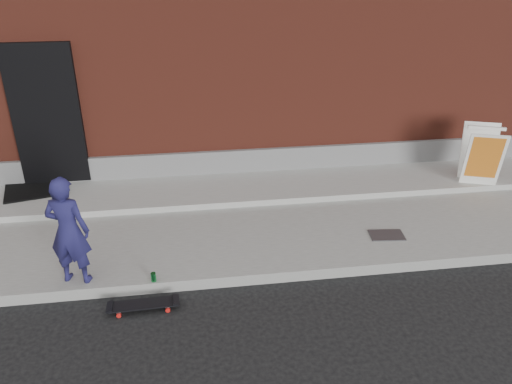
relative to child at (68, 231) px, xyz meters
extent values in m
plane|color=black|center=(1.85, -0.21, -0.83)|extent=(80.00, 80.00, 0.00)
cube|color=gray|center=(1.85, 1.29, -0.76)|extent=(20.00, 3.00, 0.15)
cube|color=gray|center=(1.85, 2.19, -0.63)|extent=(20.00, 1.20, 0.10)
cube|color=maroon|center=(1.85, 6.79, 1.67)|extent=(20.00, 8.00, 5.00)
cube|color=slate|center=(1.85, 2.76, -0.38)|extent=(20.00, 0.10, 0.40)
cube|color=black|center=(-0.75, 2.75, 0.57)|extent=(1.05, 0.12, 2.25)
imported|color=#1C1A4B|center=(0.00, 0.00, 0.00)|extent=(0.56, 0.43, 1.36)
cylinder|color=red|center=(1.08, -0.40, -0.80)|extent=(0.06, 0.03, 0.05)
cylinder|color=red|center=(1.08, -0.58, -0.80)|extent=(0.06, 0.03, 0.05)
cylinder|color=red|center=(0.53, -0.42, -0.80)|extent=(0.06, 0.03, 0.05)
cylinder|color=red|center=(0.54, -0.59, -0.80)|extent=(0.06, 0.03, 0.05)
cube|color=silver|center=(1.08, -0.49, -0.77)|extent=(0.06, 0.17, 0.02)
cube|color=silver|center=(0.53, -0.51, -0.77)|extent=(0.06, 0.17, 0.02)
cube|color=black|center=(0.81, -0.50, -0.75)|extent=(0.80, 0.23, 0.02)
cube|color=white|center=(6.10, 1.59, -0.11)|extent=(0.63, 0.44, 0.93)
cube|color=white|center=(6.25, 1.98, -0.11)|extent=(0.63, 0.44, 0.93)
cube|color=gold|center=(6.09, 1.57, -0.16)|extent=(0.52, 0.35, 0.74)
cube|color=white|center=(6.17, 1.79, 0.35)|extent=(0.56, 0.24, 0.05)
cylinder|color=#1A8339|center=(0.92, -0.16, -0.62)|extent=(0.06, 0.06, 0.11)
cube|color=black|center=(-1.05, 2.49, -0.57)|extent=(1.11, 0.97, 0.03)
cube|color=#4B4C50|center=(4.10, 0.46, -0.67)|extent=(0.50, 0.35, 0.01)
camera|label=1|loc=(1.44, -5.23, 2.91)|focal=35.00mm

